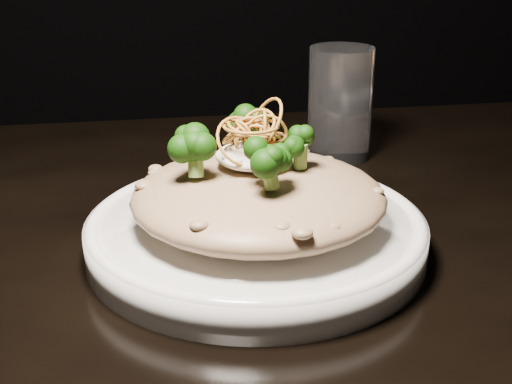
% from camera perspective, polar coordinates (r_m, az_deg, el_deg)
% --- Properties ---
extents(table, '(1.10, 0.80, 0.75)m').
position_cam_1_polar(table, '(0.70, 6.43, -9.29)').
color(table, black).
rests_on(table, ground).
extents(plate, '(0.29, 0.29, 0.03)m').
position_cam_1_polar(plate, '(0.61, -0.00, -3.49)').
color(plate, white).
rests_on(plate, table).
extents(risotto, '(0.21, 0.21, 0.05)m').
position_cam_1_polar(risotto, '(0.59, 0.20, -0.36)').
color(risotto, brown).
rests_on(risotto, plate).
extents(broccoli, '(0.12, 0.12, 0.04)m').
position_cam_1_polar(broccoli, '(0.58, -0.40, 3.91)').
color(broccoli, black).
rests_on(broccoli, risotto).
extents(cheese, '(0.06, 0.06, 0.02)m').
position_cam_1_polar(cheese, '(0.59, -0.19, 2.94)').
color(cheese, white).
rests_on(cheese, risotto).
extents(shallots, '(0.05, 0.05, 0.04)m').
position_cam_1_polar(shallots, '(0.58, -0.06, 5.31)').
color(shallots, '#92581E').
rests_on(shallots, cheese).
extents(drinking_glass, '(0.09, 0.09, 0.13)m').
position_cam_1_polar(drinking_glass, '(0.83, 6.73, 7.03)').
color(drinking_glass, white).
rests_on(drinking_glass, table).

